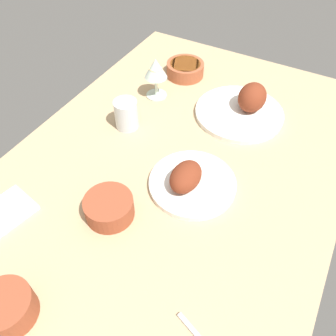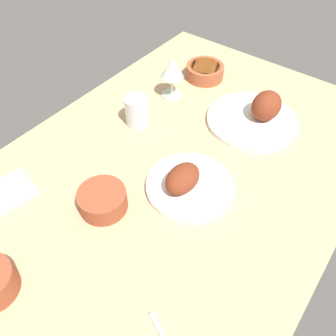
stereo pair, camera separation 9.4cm
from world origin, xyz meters
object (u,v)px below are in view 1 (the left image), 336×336
bowl_soup (185,69)px  wine_glass (156,70)px  bowl_sauce (6,308)px  water_tumbler (126,114)px  plate_center_main (244,107)px  bowl_cream (109,207)px  plate_far_side (190,181)px

bowl_soup → wine_glass: wine_glass is taller
bowl_sauce → water_tumbler: 61.07cm
bowl_soup → plate_center_main: bearing=67.8°
bowl_cream → plate_far_side: bearing=142.8°
bowl_cream → bowl_sauce: bearing=-6.4°
plate_far_side → bowl_sauce: (47.30, -16.71, 1.10)cm
plate_center_main → bowl_sauce: size_ratio=2.55×
bowl_soup → bowl_sauce: (94.29, 8.56, 0.66)cm
bowl_soup → bowl_cream: size_ratio=1.11×
bowl_soup → water_tumbler: bearing=-4.8°
bowl_soup → water_tumbler: water_tumbler is taller
wine_glass → water_tumbler: 19.01cm
water_tumbler → wine_glass: bearing=-179.9°
bowl_cream → bowl_sauce: size_ratio=1.10×
water_tumbler → bowl_sauce: bearing=10.8°
plate_center_main → bowl_sauce: plate_center_main is taller
bowl_soup → wine_glass: 17.85cm
plate_center_main → wine_glass: wine_glass is taller
plate_far_side → wine_glass: size_ratio=1.66×
bowl_soup → wine_glass: size_ratio=0.97×
plate_center_main → wine_glass: (5.06, -29.81, 7.15)cm
plate_far_side → water_tumbler: bearing=-114.2°
plate_far_side → bowl_cream: bearing=-37.2°
plate_center_main → bowl_cream: bearing=-15.6°
plate_center_main → bowl_soup: bearing=-112.2°
wine_glass → plate_far_side: bearing=42.3°
plate_center_main → wine_glass: 31.07cm
plate_far_side → bowl_soup: size_ratio=1.72×
plate_center_main → bowl_cream: plate_center_main is taller
plate_far_side → water_tumbler: (-12.67, -28.16, 2.39)cm
bowl_soup → wine_glass: bearing=-10.3°
plate_far_side → bowl_soup: 53.36cm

